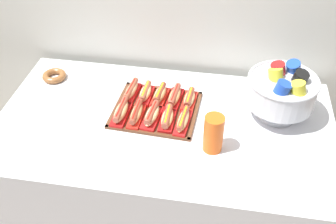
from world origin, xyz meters
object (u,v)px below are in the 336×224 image
Objects in this scene: hot_dog_7 at (160,95)px; hot_dog_9 at (189,99)px; hot_dog_8 at (174,97)px; serving_tray at (156,110)px; hot_dog_5 at (131,91)px; punch_bowl at (282,90)px; hot_dog_0 at (121,111)px; hot_dog_4 at (183,121)px; hot_dog_1 at (136,114)px; buffet_table at (164,175)px; hot_dog_6 at (145,93)px; hot_dog_2 at (152,116)px; donut at (54,76)px; cup_stack at (213,134)px; hot_dog_3 at (167,118)px.

hot_dog_7 is 1.07× the size of hot_dog_9.
serving_tray is at bearing -135.32° from hot_dog_8.
hot_dog_5 is 0.56× the size of punch_bowl.
hot_dog_4 is at bearing -3.05° from hot_dog_0.
hot_dog_1 is at bearing -135.32° from serving_tray.
hot_dog_9 is at bearing 178.45° from punch_bowl.
hot_dog_4 is at bearing -7.34° from buffet_table.
hot_dog_1 and hot_dog_6 have the same top height.
hot_dog_5 is at bearing 176.95° from hot_dog_6.
hot_dog_0 is 0.15m from hot_dog_2.
hot_dog_1 is at bearing 176.95° from hot_dog_2.
hot_dog_1 is at bearing -26.43° from donut.
hot_dog_4 is 0.22m from hot_dog_7.
donut is (-0.75, 0.10, -0.02)m from hot_dog_9.
hot_dog_0 is at bearing 162.57° from cup_stack.
hot_dog_2 is 0.64m from donut.
hot_dog_0 reaches higher than buffet_table.
hot_dog_0 and hot_dog_2 have the same top height.
hot_dog_3 is at bearing -3.05° from hot_dog_0.
hot_dog_6 is at bearing 62.51° from hot_dog_0.
hot_dog_6 is at bearing 129.23° from serving_tray.
cup_stack is at bearing -34.88° from hot_dog_5.
cup_stack is at bearing -64.51° from hot_dog_9.
hot_dog_3 is at bearing -117.49° from hot_dog_9.
hot_dog_2 is at bearing -93.05° from hot_dog_7.
hot_dog_5 is 0.74m from punch_bowl.
donut is at bearing 160.09° from hot_dog_4.
buffet_table is 0.42m from hot_dog_2.
punch_bowl is at bearing 6.15° from serving_tray.
donut is at bearing 158.35° from hot_dog_3.
buffet_table is 0.45m from hot_dog_9.
hot_dog_6 is 0.08m from hot_dog_7.
punch_bowl is at bearing 13.88° from hot_dog_2.
hot_dog_8 is at bearing 86.95° from hot_dog_3.
hot_dog_6 is at bearing -3.05° from hot_dog_5.
hot_dog_0 is at bearing 178.87° from buffet_table.
hot_dog_0 is 1.00× the size of hot_dog_8.
serving_tray is at bearing 124.28° from buffet_table.
cup_stack reaches higher than hot_dog_7.
hot_dog_7 is 0.08m from hot_dog_8.
hot_dog_4 is 0.17m from hot_dog_9.
serving_tray is 2.49× the size of hot_dog_7.
buffet_table is at bearing -99.32° from hot_dog_8.
hot_dog_2 is at bearing -68.60° from hot_dog_6.
punch_bowl reaches higher than hot_dog_2.
punch_bowl is at bearing 12.04° from hot_dog_1.
punch_bowl reaches higher than cup_stack.
hot_dog_5 is 0.30m from hot_dog_9.
cup_stack is at bearing -39.70° from hot_dog_6.
hot_dog_5 reaches higher than hot_dog_3.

